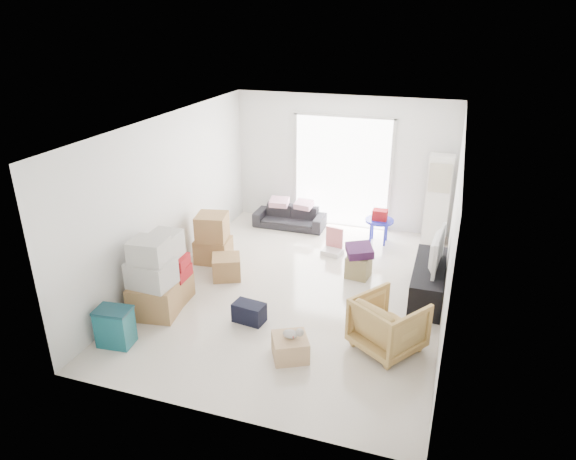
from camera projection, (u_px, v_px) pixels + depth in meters
The scene contains 21 objects.
room_shell at pixel (299, 212), 7.83m from camera, with size 4.98×6.48×3.18m.
sliding_door at pixel (342, 168), 10.48m from camera, with size 2.10×0.04×2.33m.
ac_tower at pixel (438, 200), 9.77m from camera, with size 0.45×0.30×1.75m, color white.
tv_console at pixel (428, 281), 8.07m from camera, with size 0.48×1.59×0.53m, color black.
television at pixel (431, 262), 7.94m from camera, with size 0.98×0.56×0.13m, color black.
sofa at pixel (290, 214), 10.71m from camera, with size 1.48×0.43×0.58m, color #2A292F.
pillow_left at pixel (279, 197), 10.65m from camera, with size 0.41×0.32×0.13m, color #E5A7BD.
pillow_right at pixel (304, 199), 10.52m from camera, with size 0.34×0.27×0.12m, color #E5A7BD.
armchair at pixel (389, 322), 6.74m from camera, with size 0.79×0.74×0.82m, color tan.
storage_bins at pixel (115, 327), 6.87m from camera, with size 0.50×0.38×0.55m.
box_stack_a at pixel (153, 282), 7.45m from camera, with size 0.74×0.65×1.22m.
box_stack_b at pixel (168, 271), 7.86m from camera, with size 0.64×0.59×1.16m.
box_stack_c at pixel (213, 239), 9.16m from camera, with size 0.65×0.61×0.90m.
loose_box at pixel (227, 267), 8.67m from camera, with size 0.46×0.46×0.39m, color olive.
duffel_bag at pixel (249, 312), 7.44m from camera, with size 0.45×0.27×0.29m, color black.
ottoman at pixel (359, 266), 8.71m from camera, with size 0.38×0.38×0.38m, color #9D935B.
blanket at pixel (359, 252), 8.61m from camera, with size 0.42×0.42×0.14m, color #451D4A.
kids_table at pixel (380, 219), 9.90m from camera, with size 0.55×0.55×0.68m.
toy_walker at pixel (333, 246), 9.59m from camera, with size 0.41×0.38×0.48m.
wood_crate at pixel (290, 347), 6.66m from camera, with size 0.44×0.44×0.30m, color tan.
plush_bunny at pixel (293, 334), 6.58m from camera, with size 0.27×0.15×0.14m.
Camera 1 is at (2.13, -7.01, 4.14)m, focal length 32.00 mm.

